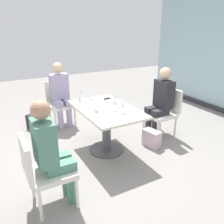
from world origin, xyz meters
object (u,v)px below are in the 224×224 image
(wine_glass_2, at_px, (81,93))
(coffee_cup, at_px, (95,109))
(person_side_end, at_px, (60,92))
(handbag_0, at_px, (152,138))
(handbag_1, at_px, (34,122))
(dining_table_main, at_px, (106,120))
(chair_front_right, at_px, (43,169))
(wine_glass_3, at_px, (115,102))
(chair_side_end, at_px, (60,100))
(person_near_window, at_px, (161,100))
(cell_phone_on_table, at_px, (107,99))
(wine_glass_1, at_px, (123,105))
(wine_glass_4, at_px, (91,91))
(chair_near_window, at_px, (165,110))
(person_front_right, at_px, (51,149))
(wine_glass_0, at_px, (80,99))
(wine_glass_5, at_px, (115,96))

(wine_glass_2, bearing_deg, coffee_cup, -1.93)
(person_side_end, xyz_separation_m, wine_glass_2, (0.78, 0.12, 0.16))
(handbag_0, distance_m, handbag_1, 2.29)
(dining_table_main, height_order, handbag_0, dining_table_main)
(chair_front_right, xyz_separation_m, coffee_cup, (-0.73, 0.98, 0.28))
(wine_glass_3, bearing_deg, coffee_cup, -109.45)
(chair_side_end, height_order, person_near_window, person_near_window)
(cell_phone_on_table, height_order, handbag_0, cell_phone_on_table)
(chair_front_right, bearing_deg, person_side_end, 157.57)
(person_side_end, xyz_separation_m, wine_glass_1, (1.63, 0.42, 0.16))
(coffee_cup, bearing_deg, person_side_end, -175.72)
(wine_glass_2, distance_m, wine_glass_4, 0.18)
(chair_near_window, bearing_deg, coffee_cup, -87.92)
(dining_table_main, height_order, cell_phone_on_table, cell_phone_on_table)
(dining_table_main, bearing_deg, cell_phone_on_table, 151.20)
(wine_glass_1, height_order, wine_glass_2, same)
(chair_side_end, relative_size, wine_glass_2, 4.70)
(wine_glass_3, bearing_deg, handbag_1, -149.40)
(wine_glass_3, height_order, cell_phone_on_table, wine_glass_3)
(wine_glass_3, bearing_deg, chair_side_end, -166.74)
(person_near_window, relative_size, wine_glass_1, 6.81)
(dining_table_main, distance_m, wine_glass_3, 0.36)
(person_side_end, relative_size, wine_glass_2, 6.81)
(coffee_cup, bearing_deg, wine_glass_1, 52.03)
(dining_table_main, height_order, wine_glass_2, wine_glass_2)
(wine_glass_3, relative_size, handbag_1, 0.62)
(wine_glass_3, bearing_deg, chair_near_window, 97.45)
(handbag_0, bearing_deg, chair_near_window, 106.00)
(wine_glass_2, bearing_deg, cell_phone_on_table, 71.74)
(person_side_end, distance_m, handbag_0, 1.97)
(wine_glass_3, distance_m, handbag_0, 0.98)
(dining_table_main, relative_size, wine_glass_3, 6.91)
(person_front_right, distance_m, cell_phone_on_table, 1.77)
(person_near_window, relative_size, coffee_cup, 14.00)
(wine_glass_3, bearing_deg, cell_phone_on_table, 163.67)
(wine_glass_0, bearing_deg, person_front_right, -35.99)
(handbag_0, bearing_deg, wine_glass_1, -96.20)
(wine_glass_0, xyz_separation_m, wine_glass_5, (0.15, 0.54, 0.00))
(chair_front_right, xyz_separation_m, handbag_0, (-0.54, 1.91, -0.36))
(person_near_window, relative_size, handbag_0, 4.20)
(wine_glass_5, bearing_deg, dining_table_main, -64.19)
(person_front_right, relative_size, handbag_1, 4.20)
(chair_near_window, xyz_separation_m, wine_glass_2, (-0.56, -1.37, 0.37))
(chair_near_window, relative_size, handbag_1, 2.90)
(person_side_end, bearing_deg, wine_glass_1, 14.46)
(chair_front_right, height_order, handbag_0, chair_front_right)
(person_side_end, distance_m, wine_glass_5, 1.35)
(person_near_window, bearing_deg, wine_glass_4, -117.25)
(wine_glass_1, distance_m, wine_glass_4, 0.86)
(cell_phone_on_table, bearing_deg, wine_glass_3, -31.00)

